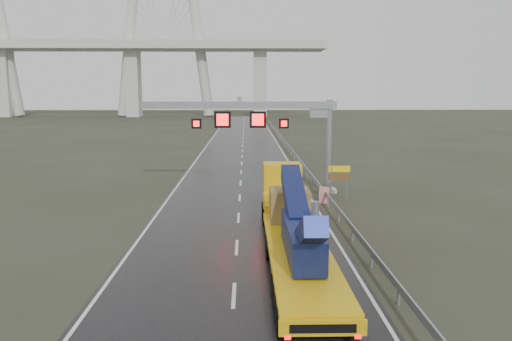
{
  "coord_description": "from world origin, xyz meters",
  "views": [
    {
      "loc": [
        0.49,
        -20.31,
        7.8
      ],
      "look_at": [
        1.07,
        8.81,
        3.2
      ],
      "focal_mm": 35.0,
      "sensor_mm": 36.0,
      "label": 1
    }
  ],
  "objects_px": {
    "exit_sign_pair": "(339,176)",
    "striped_barrier": "(324,195)",
    "heavy_haul_truck": "(291,217)",
    "sign_gantry": "(267,121)"
  },
  "relations": [
    {
      "from": "heavy_haul_truck",
      "to": "exit_sign_pair",
      "type": "xyz_separation_m",
      "value": [
        4.39,
        10.68,
        0.25
      ]
    },
    {
      "from": "sign_gantry",
      "to": "exit_sign_pair",
      "type": "xyz_separation_m",
      "value": [
        5.03,
        -3.33,
        -3.76
      ]
    },
    {
      "from": "sign_gantry",
      "to": "striped_barrier",
      "type": "height_order",
      "value": "sign_gantry"
    },
    {
      "from": "heavy_haul_truck",
      "to": "exit_sign_pair",
      "type": "bearing_deg",
      "value": 67.49
    },
    {
      "from": "exit_sign_pair",
      "to": "heavy_haul_truck",
      "type": "bearing_deg",
      "value": -109.33
    },
    {
      "from": "heavy_haul_truck",
      "to": "exit_sign_pair",
      "type": "distance_m",
      "value": 11.55
    },
    {
      "from": "sign_gantry",
      "to": "striped_barrier",
      "type": "relative_size",
      "value": 13.1
    },
    {
      "from": "sign_gantry",
      "to": "exit_sign_pair",
      "type": "distance_m",
      "value": 7.11
    },
    {
      "from": "exit_sign_pair",
      "to": "striped_barrier",
      "type": "bearing_deg",
      "value": -153.64
    },
    {
      "from": "exit_sign_pair",
      "to": "striped_barrier",
      "type": "height_order",
      "value": "exit_sign_pair"
    }
  ]
}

